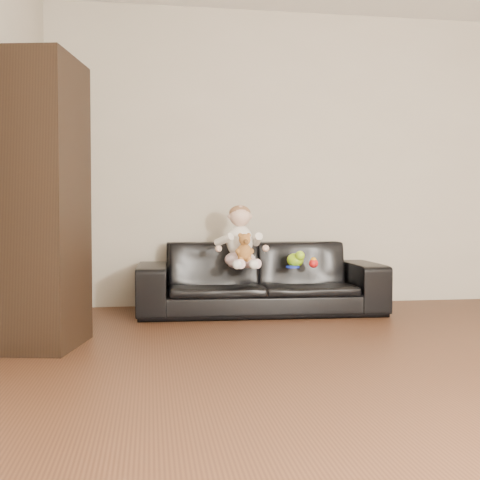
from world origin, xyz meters
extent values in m
plane|color=#BAB09C|center=(0.00, 2.75, 1.30)|extent=(5.00, 0.00, 5.00)
imported|color=black|center=(-0.75, 2.25, 0.29)|extent=(1.98, 0.83, 0.57)
cube|color=black|center=(-2.27, 1.18, 0.86)|extent=(0.54, 0.66, 1.72)
cube|color=silver|center=(-2.25, 1.18, 1.24)|extent=(0.23, 0.28, 0.28)
ellipsoid|color=silver|center=(-0.92, 2.16, 0.44)|extent=(0.30, 0.28, 0.13)
ellipsoid|color=white|center=(-0.92, 2.17, 0.59)|extent=(0.26, 0.23, 0.26)
sphere|color=beige|center=(-0.92, 2.16, 0.79)|extent=(0.21, 0.21, 0.17)
ellipsoid|color=#8C603F|center=(-0.92, 2.17, 0.81)|extent=(0.21, 0.21, 0.12)
cylinder|color=silver|center=(-0.97, 2.00, 0.42)|extent=(0.13, 0.22, 0.08)
cylinder|color=silver|center=(-0.87, 2.00, 0.42)|extent=(0.13, 0.22, 0.08)
sphere|color=white|center=(-0.98, 1.89, 0.42)|extent=(0.09, 0.09, 0.07)
sphere|color=white|center=(-0.86, 1.89, 0.42)|extent=(0.09, 0.09, 0.07)
cylinder|color=white|center=(-1.06, 2.12, 0.60)|extent=(0.11, 0.19, 0.11)
cylinder|color=white|center=(-0.79, 2.12, 0.60)|extent=(0.11, 0.19, 0.11)
ellipsoid|color=#9F642D|center=(-0.91, 2.00, 0.51)|extent=(0.13, 0.12, 0.13)
sphere|color=#9F642D|center=(-0.91, 1.98, 0.60)|extent=(0.10, 0.10, 0.09)
sphere|color=#9F642D|center=(-0.95, 1.99, 0.64)|extent=(0.04, 0.04, 0.04)
sphere|color=#9F642D|center=(-0.88, 1.99, 0.64)|extent=(0.04, 0.04, 0.04)
sphere|color=#593819|center=(-0.91, 1.94, 0.59)|extent=(0.04, 0.04, 0.04)
ellipsoid|color=#99DD1A|center=(-0.47, 2.17, 0.43)|extent=(0.18, 0.20, 0.11)
sphere|color=red|center=(-0.35, 2.05, 0.41)|extent=(0.08, 0.08, 0.07)
cylinder|color=#192CC9|center=(-0.51, 2.09, 0.38)|extent=(0.14, 0.14, 0.02)
camera|label=1|loc=(-1.63, -2.53, 0.77)|focal=45.00mm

